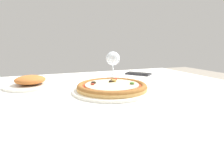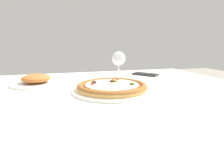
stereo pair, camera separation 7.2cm
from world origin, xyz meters
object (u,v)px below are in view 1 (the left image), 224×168
Objects in this scene: cell_phone at (138,74)px; side_plate at (30,82)px; dining_table at (109,113)px; pizza_plate at (112,87)px; wine_glass_far_left at (113,59)px.

cell_phone is 0.59m from side_plate.
side_plate is (-0.28, 0.22, 0.10)m from dining_table.
pizza_plate reaches higher than cell_phone.
dining_table is 0.36m from wine_glass_far_left.
cell_phone is (0.18, 0.04, -0.09)m from wine_glass_far_left.
cell_phone is at bearing 47.04° from pizza_plate.
dining_table is at bearing -140.94° from pizza_plate.
wine_glass_far_left is 0.65× the size of side_plate.
pizza_plate is 0.30m from wine_glass_far_left.
wine_glass_far_left reaches higher than dining_table.
side_plate is at bearing -171.58° from wine_glass_far_left.
cell_phone is (0.31, 0.32, 0.09)m from dining_table.
side_plate is (-0.41, -0.06, -0.08)m from wine_glass_far_left.
dining_table is at bearing -114.35° from wine_glass_far_left.
wine_glass_far_left is at bearing 8.42° from side_plate.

